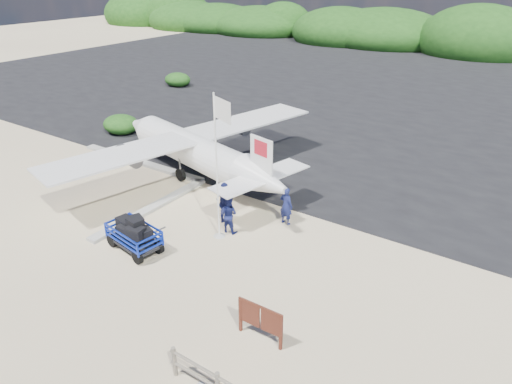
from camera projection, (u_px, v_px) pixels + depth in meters
ground at (207, 255)px, 17.80m from camera, size 160.00×160.00×0.00m
asphalt_apron at (425, 94)px, 40.06m from camera, size 90.00×50.00×0.04m
lagoon at (90, 185)px, 23.42m from camera, size 9.00×7.00×0.40m
vegetation_band at (480, 53)px, 58.61m from camera, size 124.00×8.00×4.40m
baggage_cart at (136, 249)px, 18.15m from camera, size 2.63×1.75×1.23m
flagpole at (220, 236)px, 19.05m from camera, size 1.31×0.94×6.05m
signboard at (260, 339)px, 13.78m from camera, size 1.61×0.18×1.32m
crew_a at (286, 206)px, 19.60m from camera, size 0.68×0.48×1.73m
crew_b at (229, 214)px, 19.01m from camera, size 0.86×0.71×1.64m
crew_c at (225, 204)px, 19.55m from camera, size 1.24×0.80×1.95m
aircraft_small at (309, 69)px, 49.55m from camera, size 10.92×10.92×2.81m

